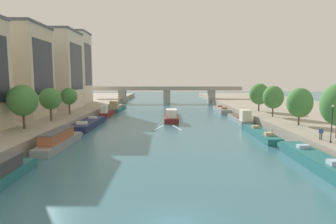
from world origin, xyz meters
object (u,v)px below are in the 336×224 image
moored_boat_left_second (59,140)px  tree_left_third (50,99)px  barge_midriver (171,115)px  moored_boat_left_far (117,107)px  tree_right_far (273,97)px  moored_boat_left_lone (107,112)px  moored_boat_left_upstream (89,123)px  moored_boat_left_near (2,174)px  moored_boat_right_gap_after (221,110)px  tree_right_by_lamp (259,94)px  tree_left_second (23,101)px  moored_boat_right_downstream (260,133)px  lamppost_right_bank (332,122)px  tree_left_nearest (69,96)px  moored_boat_right_midway (240,118)px  person_on_quay (321,133)px  tree_right_midway (300,103)px  moored_boat_right_near (315,159)px  bridge_far (167,93)px

moored_boat_left_second → tree_left_third: 15.19m
barge_midriver → moored_boat_left_far: moored_boat_left_far is taller
moored_boat_left_second → tree_right_far: size_ratio=2.10×
moored_boat_left_lone → moored_boat_left_upstream: bearing=-91.1°
moored_boat_left_near → moored_boat_right_gap_after: 64.79m
moored_boat_left_upstream → tree_right_far: bearing=1.6°
tree_right_by_lamp → tree_left_second: bearing=-152.0°
moored_boat_left_upstream → moored_boat_right_downstream: 33.54m
lamppost_right_bank → tree_right_by_lamp: bearing=85.9°
moored_boat_right_downstream → tree_right_by_lamp: size_ratio=2.16×
barge_midriver → moored_boat_left_upstream: size_ratio=1.15×
barge_midriver → moored_boat_right_gap_after: bearing=42.7°
tree_left_third → tree_left_nearest: 9.89m
moored_boat_right_midway → tree_left_second: bearing=-154.5°
moored_boat_left_far → moored_boat_right_gap_after: bearing=-9.9°
moored_boat_left_far → tree_right_by_lamp: tree_right_by_lamp is taller
barge_midriver → moored_boat_left_far: size_ratio=1.16×
moored_boat_left_lone → tree_left_third: 22.42m
moored_boat_left_near → person_on_quay: bearing=16.0°
tree_left_second → moored_boat_right_midway: bearing=25.5°
moored_boat_left_near → tree_right_midway: (37.90, 21.74, 4.71)m
moored_boat_left_upstream → moored_boat_left_far: 30.48m
moored_boat_left_lone → moored_boat_right_midway: 34.15m
moored_boat_right_midway → tree_right_midway: (5.77, -15.52, 4.78)m
person_on_quay → lamppost_right_bank: bearing=-81.6°
moored_boat_right_gap_after → moored_boat_left_second: bearing=-126.8°
moored_boat_left_upstream → tree_right_by_lamp: tree_right_by_lamp is taller
barge_midriver → moored_boat_right_near: bearing=-67.5°
moored_boat_right_downstream → tree_right_far: tree_right_far is taller
barge_midriver → lamppost_right_bank: lamppost_right_bank is taller
moored_boat_left_far → tree_left_second: size_ratio=2.39×
bridge_far → tree_right_midway: bearing=-71.6°
moored_boat_right_near → tree_left_third: size_ratio=2.36×
moored_boat_right_midway → tree_right_far: bearing=-39.8°
tree_left_nearest → lamppost_right_bank: bearing=-34.2°
tree_right_midway → moored_boat_left_second: bearing=-168.5°
tree_left_nearest → tree_right_midway: size_ratio=0.93×
moored_boat_left_near → moored_boat_left_far: (-0.18, 62.06, -0.07)m
moored_boat_left_lone → moored_boat_right_downstream: (31.59, -26.66, -0.42)m
tree_right_by_lamp → tree_right_midway: bearing=-90.2°
moored_boat_right_midway → lamppost_right_bank: (3.39, -28.86, 3.55)m
moored_boat_right_near → moored_boat_right_midway: size_ratio=0.97×
moored_boat_left_upstream → moored_boat_left_lone: (0.32, 16.35, 0.31)m
barge_midriver → moored_boat_left_far: 25.70m
moored_boat_left_lone → bridge_far: size_ratio=0.18×
moored_boat_right_gap_after → tree_left_third: size_ratio=2.37×
moored_boat_right_midway → moored_boat_left_second: bearing=-144.2°
tree_left_third → tree_left_nearest: bearing=89.7°
moored_boat_right_near → moored_boat_left_lone: bearing=127.1°
tree_right_midway → bridge_far: tree_right_midway is taller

